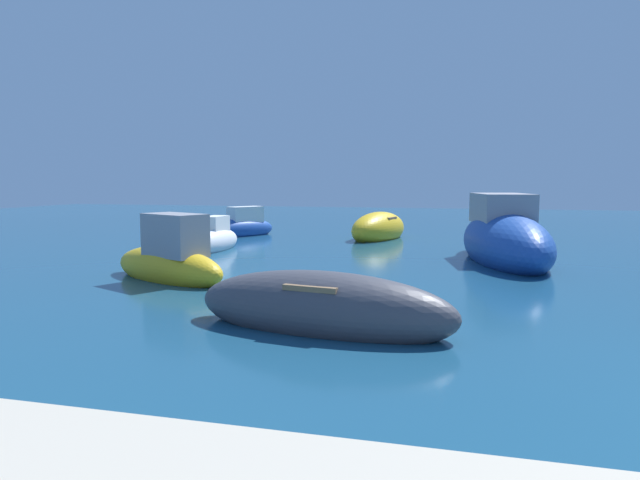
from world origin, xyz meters
TOP-DOWN VIEW (x-y plane):
  - moored_boat_0 at (-3.41, 10.62)m, footprint 3.01×6.00m
  - moored_boat_1 at (-12.31, 10.89)m, footprint 1.10×3.19m
  - moored_boat_3 at (-6.56, 2.48)m, footprint 4.28×1.87m
  - moored_boat_5 at (-10.88, 5.67)m, footprint 3.67×2.48m
  - moored_boat_6 at (-7.65, 15.71)m, footprint 2.38×3.93m
  - moored_boat_8 at (-13.17, 15.45)m, footprint 2.53×3.21m

SIDE VIEW (x-z plane):
  - moored_boat_1 at x=-12.31m, z-range -0.34..0.95m
  - moored_boat_3 at x=-6.56m, z-range -0.25..0.88m
  - moored_boat_8 at x=-13.17m, z-range -0.34..1.04m
  - moored_boat_6 at x=-7.65m, z-range -0.29..1.03m
  - moored_boat_5 at x=-10.88m, z-range -0.42..1.30m
  - moored_boat_0 at x=-3.41m, z-range -0.53..1.72m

